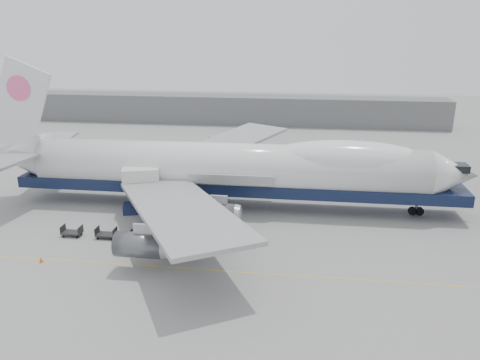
# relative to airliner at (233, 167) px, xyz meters

# --- Properties ---
(ground) EXTENTS (260.00, 260.00, 0.00)m
(ground) POSITION_rel_airliner_xyz_m (-0.64, -12.00, -5.62)
(ground) COLOR gray
(ground) RESTS_ON ground
(apron_line) EXTENTS (60.00, 0.15, 0.01)m
(apron_line) POSITION_rel_airliner_xyz_m (-0.64, -18.00, -5.62)
(apron_line) COLOR gold
(apron_line) RESTS_ON ground
(hangar) EXTENTS (110.00, 8.00, 7.00)m
(hangar) POSITION_rel_airliner_xyz_m (-10.64, 58.00, -2.12)
(hangar) COLOR slate
(hangar) RESTS_ON ground
(airliner) EXTENTS (67.00, 55.30, 19.98)m
(airliner) POSITION_rel_airliner_xyz_m (0.00, 0.00, 0.00)
(airliner) COLOR white
(airliner) RESTS_ON ground
(catering_truck) EXTENTS (5.58, 4.47, 6.12)m
(catering_truck) POSITION_rel_airliner_xyz_m (-11.66, -3.48, -2.18)
(catering_truck) COLOR #19254D
(catering_truck) RESTS_ON ground
(traffic_cone) EXTENTS (0.39, 0.39, 0.58)m
(traffic_cone) POSITION_rel_airliner_xyz_m (-17.71, -18.64, -5.35)
(traffic_cone) COLOR #EC580C
(traffic_cone) RESTS_ON ground
(dolly_0) EXTENTS (2.30, 1.35, 1.30)m
(dolly_0) POSITION_rel_airliner_xyz_m (-17.49, -12.05, -5.09)
(dolly_0) COLOR #2D2D30
(dolly_0) RESTS_ON ground
(dolly_1) EXTENTS (2.30, 1.35, 1.30)m
(dolly_1) POSITION_rel_airliner_xyz_m (-13.25, -12.05, -5.09)
(dolly_1) COLOR #2D2D30
(dolly_1) RESTS_ON ground
(dolly_2) EXTENTS (2.30, 1.35, 1.30)m
(dolly_2) POSITION_rel_airliner_xyz_m (-9.00, -12.05, -5.09)
(dolly_2) COLOR #2D2D30
(dolly_2) RESTS_ON ground
(dolly_3) EXTENTS (2.30, 1.35, 1.30)m
(dolly_3) POSITION_rel_airliner_xyz_m (-4.76, -12.05, -5.09)
(dolly_3) COLOR #2D2D30
(dolly_3) RESTS_ON ground
(dolly_4) EXTENTS (2.30, 1.35, 1.30)m
(dolly_4) POSITION_rel_airliner_xyz_m (-0.51, -12.05, -5.09)
(dolly_4) COLOR #2D2D30
(dolly_4) RESTS_ON ground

